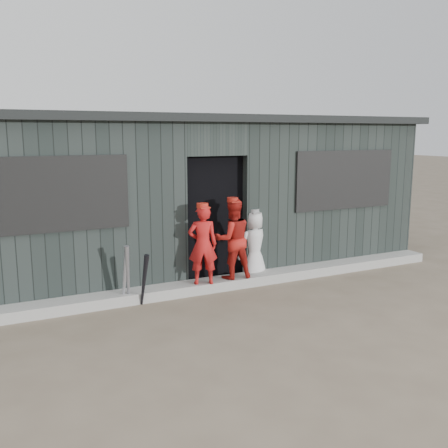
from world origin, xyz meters
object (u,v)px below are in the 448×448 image
player_grey_back (253,245)px  dugout (182,193)px  bat_left (125,278)px  bat_mid (128,275)px  player_red_right (232,239)px  player_red_left (203,245)px  bat_right (144,280)px

player_grey_back → dugout: dugout is taller
bat_left → dugout: bearing=49.2°
bat_mid → dugout: 2.52m
dugout → player_grey_back: bearing=-66.3°
player_red_right → player_grey_back: size_ratio=1.08×
player_red_left → player_red_right: (0.53, 0.08, 0.02)m
bat_right → player_red_left: bearing=9.8°
player_red_right → player_red_left: bearing=14.7°
player_red_left → player_grey_back: player_red_left is taller
bat_mid → player_red_left: player_red_left is taller
bat_mid → player_grey_back: player_grey_back is taller
player_red_right → bat_mid: bearing=9.8°
player_red_left → dugout: dugout is taller
player_grey_back → dugout: bearing=-82.1°
bat_mid → bat_right: bat_mid is taller
bat_left → bat_right: bat_left is taller
player_grey_back → bat_left: bearing=-7.2°
bat_right → player_red_right: 1.54m
bat_mid → player_grey_back: bearing=9.4°
bat_mid → bat_right: bearing=-33.5°
player_red_left → player_grey_back: size_ratio=1.04×
dugout → player_red_right: bearing=-85.2°
player_red_left → dugout: 1.91m
bat_left → player_red_right: player_red_right is taller
bat_mid → player_red_left: bearing=1.9°
bat_left → dugout: 2.54m
player_red_left → bat_mid: bearing=19.2°
player_red_left → player_red_right: bearing=-153.6°
bat_mid → player_grey_back: 2.19m
bat_mid → player_red_left: 1.17m
bat_mid → bat_right: 0.24m
bat_mid → bat_right: (0.19, -0.13, -0.06)m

